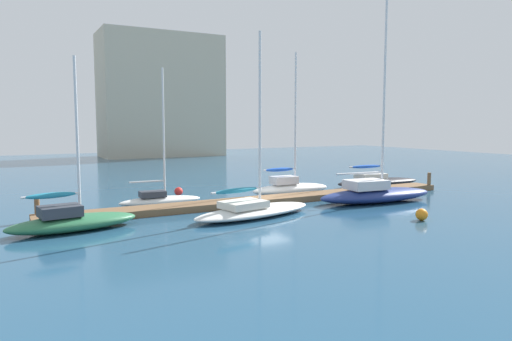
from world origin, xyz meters
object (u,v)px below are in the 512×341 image
sailboat_2 (253,209)px  mooring_buoy_orange (422,214)px  sailboat_0 (72,220)px  sailboat_5 (377,180)px  sailboat_1 (160,198)px  harbor_building_distant (161,96)px  sailboat_3 (290,187)px  mooring_buoy_red (179,191)px  sailboat_4 (375,193)px

sailboat_2 → mooring_buoy_orange: size_ratio=15.79×
sailboat_0 → sailboat_5: bearing=4.5°
sailboat_1 → harbor_building_distant: (13.67, 44.75, 9.14)m
sailboat_3 → sailboat_2: bearing=-135.8°
sailboat_1 → sailboat_3: (9.74, -0.33, 0.16)m
sailboat_1 → mooring_buoy_red: bearing=55.7°
sailboat_4 → mooring_buoy_orange: bearing=-104.0°
sailboat_0 → sailboat_3: sailboat_3 is taller
sailboat_3 → mooring_buoy_red: 8.23m
sailboat_1 → sailboat_2: (3.58, -6.11, -0.01)m
sailboat_0 → mooring_buoy_red: 11.88m
sailboat_3 → mooring_buoy_orange: sailboat_3 is taller
sailboat_4 → harbor_building_distant: bearing=93.3°
sailboat_2 → sailboat_3: 8.45m
harbor_building_distant → sailboat_3: bearing=-95.0°
sailboat_5 → mooring_buoy_red: sailboat_5 is taller
sailboat_0 → sailboat_1: sailboat_1 is taller
sailboat_1 → mooring_buoy_red: 4.18m
mooring_buoy_red → sailboat_3: bearing=-27.0°
sailboat_5 → harbor_building_distant: size_ratio=0.52×
sailboat_0 → sailboat_1: (5.94, 5.04, -0.09)m
sailboat_3 → mooring_buoy_orange: (1.56, -11.01, -0.31)m
sailboat_1 → sailboat_4: bearing=-22.4°
sailboat_0 → sailboat_3: (15.67, 4.72, 0.08)m
sailboat_1 → sailboat_3: sailboat_3 is taller
sailboat_5 → sailboat_4: bearing=-129.6°
mooring_buoy_red → mooring_buoy_orange: mooring_buoy_orange is taller
sailboat_2 → sailboat_4: sailboat_4 is taller
mooring_buoy_red → harbor_building_distant: harbor_building_distant is taller
mooring_buoy_red → harbor_building_distant: (11.26, 41.34, 9.31)m
sailboat_1 → mooring_buoy_red: sailboat_1 is taller
sailboat_4 → mooring_buoy_red: (-10.73, 9.05, -0.34)m
sailboat_0 → sailboat_2: sailboat_2 is taller
sailboat_2 → sailboat_1: bearing=108.6°
sailboat_5 → mooring_buoy_orange: sailboat_5 is taller
sailboat_0 → harbor_building_distant: (19.61, 49.80, 9.05)m
sailboat_1 → sailboat_4: 14.30m
sailboat_2 → mooring_buoy_orange: sailboat_2 is taller
mooring_buoy_orange → sailboat_2: bearing=145.8°
sailboat_0 → mooring_buoy_red: sailboat_0 is taller
sailboat_4 → sailboat_5: bearing=50.4°
sailboat_4 → sailboat_1: bearing=160.7°
sailboat_4 → mooring_buoy_red: sailboat_4 is taller
sailboat_2 → harbor_building_distant: size_ratio=0.54×
sailboat_1 → sailboat_2: sailboat_2 is taller
sailboat_2 → sailboat_3: size_ratio=1.00×
sailboat_2 → sailboat_3: bearing=31.4°
sailboat_2 → sailboat_4: size_ratio=0.74×
sailboat_3 → sailboat_0: bearing=-162.2°
sailboat_1 → sailboat_5: 18.90m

